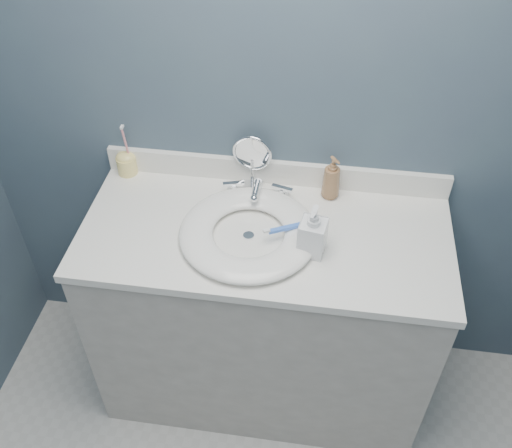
% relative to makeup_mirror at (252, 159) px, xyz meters
% --- Properties ---
extents(back_wall, '(2.20, 0.02, 2.40)m').
position_rel_makeup_mirror_xyz_m(back_wall, '(0.08, 0.04, 0.21)').
color(back_wall, '#404F60').
rests_on(back_wall, ground).
extents(vanity_cabinet, '(1.20, 0.55, 0.85)m').
position_rel_makeup_mirror_xyz_m(vanity_cabinet, '(0.08, -0.24, -0.57)').
color(vanity_cabinet, beige).
rests_on(vanity_cabinet, ground).
extents(countertop, '(1.22, 0.57, 0.03)m').
position_rel_makeup_mirror_xyz_m(countertop, '(0.08, -0.24, -0.13)').
color(countertop, white).
rests_on(countertop, vanity_cabinet).
extents(backsplash, '(1.22, 0.02, 0.09)m').
position_rel_makeup_mirror_xyz_m(backsplash, '(0.08, 0.02, -0.07)').
color(backsplash, white).
rests_on(backsplash, countertop).
extents(basin, '(0.45, 0.45, 0.04)m').
position_rel_makeup_mirror_xyz_m(basin, '(0.03, -0.27, -0.09)').
color(basin, white).
rests_on(basin, countertop).
extents(drain, '(0.04, 0.04, 0.01)m').
position_rel_makeup_mirror_xyz_m(drain, '(0.03, -0.27, -0.11)').
color(drain, silver).
rests_on(drain, countertop).
extents(faucet, '(0.25, 0.13, 0.07)m').
position_rel_makeup_mirror_xyz_m(faucet, '(0.03, -0.07, -0.08)').
color(faucet, silver).
rests_on(faucet, countertop).
extents(makeup_mirror, '(0.14, 0.08, 0.21)m').
position_rel_makeup_mirror_xyz_m(makeup_mirror, '(0.00, 0.00, 0.00)').
color(makeup_mirror, silver).
rests_on(makeup_mirror, countertop).
extents(soap_bottle_amber, '(0.09, 0.09, 0.16)m').
position_rel_makeup_mirror_xyz_m(soap_bottle_amber, '(0.28, -0.03, -0.03)').
color(soap_bottle_amber, '#906641').
rests_on(soap_bottle_amber, countertop).
extents(soap_bottle_clear, '(0.09, 0.10, 0.18)m').
position_rel_makeup_mirror_xyz_m(soap_bottle_clear, '(0.23, -0.30, -0.02)').
color(soap_bottle_clear, silver).
rests_on(soap_bottle_clear, countertop).
extents(toothbrush_holder, '(0.07, 0.07, 0.21)m').
position_rel_makeup_mirror_xyz_m(toothbrush_holder, '(-0.46, -0.00, -0.07)').
color(toothbrush_holder, '#FCE57E').
rests_on(toothbrush_holder, countertop).
extents(toothbrush_lying, '(0.16, 0.09, 0.02)m').
position_rel_makeup_mirror_xyz_m(toothbrush_lying, '(0.16, -0.25, -0.07)').
color(toothbrush_lying, '#3E71DE').
rests_on(toothbrush_lying, basin).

